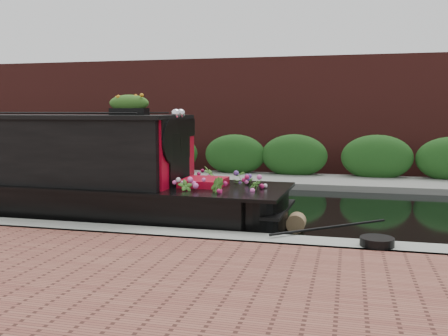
# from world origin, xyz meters

# --- Properties ---
(ground) EXTENTS (80.00, 80.00, 0.00)m
(ground) POSITION_xyz_m (0.00, 0.00, 0.00)
(ground) COLOR black
(ground) RESTS_ON ground
(near_bank_coping) EXTENTS (40.00, 0.60, 0.50)m
(near_bank_coping) POSITION_xyz_m (0.00, -3.30, 0.00)
(near_bank_coping) COLOR gray
(near_bank_coping) RESTS_ON ground
(far_bank_path) EXTENTS (40.00, 2.40, 0.34)m
(far_bank_path) POSITION_xyz_m (0.00, 4.20, 0.00)
(far_bank_path) COLOR slate
(far_bank_path) RESTS_ON ground
(far_hedge) EXTENTS (40.00, 1.10, 2.80)m
(far_hedge) POSITION_xyz_m (0.00, 5.10, 0.00)
(far_hedge) COLOR #1D4918
(far_hedge) RESTS_ON ground
(far_brick_wall) EXTENTS (40.00, 1.00, 8.00)m
(far_brick_wall) POSITION_xyz_m (0.00, 7.20, 0.00)
(far_brick_wall) COLOR #57211D
(far_brick_wall) RESTS_ON ground
(rope_fender) EXTENTS (0.33, 0.35, 0.33)m
(rope_fender) POSITION_xyz_m (2.80, -1.76, 0.17)
(rope_fender) COLOR brown
(rope_fender) RESTS_ON ground
(coiled_mooring_rope) EXTENTS (0.48, 0.48, 0.12)m
(coiled_mooring_rope) POSITION_xyz_m (4.11, -3.34, 0.31)
(coiled_mooring_rope) COLOR black
(coiled_mooring_rope) RESTS_ON near_bank_coping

